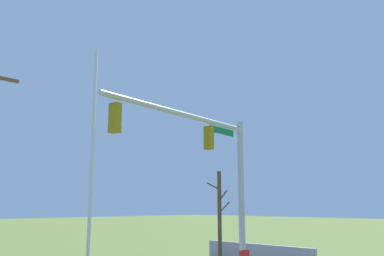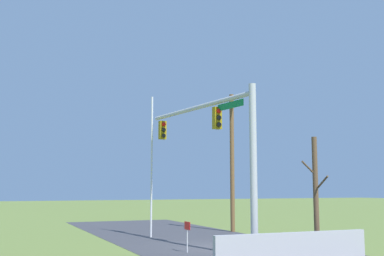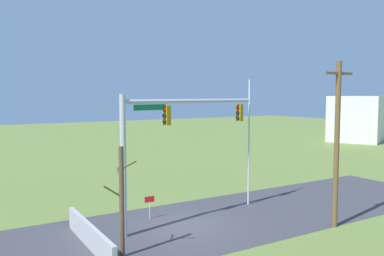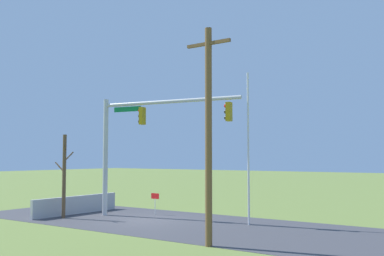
# 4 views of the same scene
# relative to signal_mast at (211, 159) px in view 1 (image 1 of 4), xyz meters

# --- Properties ---
(retaining_fence) EXTENTS (0.20, 6.10, 1.04)m
(retaining_fence) POSITION_rel_signal_mast_xyz_m (4.07, 0.84, -4.19)
(retaining_fence) COLOR #A8A8AD
(retaining_fence) RESTS_ON ground_plane
(signal_mast) EXTENTS (8.33, 1.40, 6.62)m
(signal_mast) POSITION_rel_signal_mast_xyz_m (0.00, 0.00, 0.00)
(signal_mast) COLOR #B2B5BA
(signal_mast) RESTS_ON ground_plane
(flagpole) EXTENTS (0.10, 0.10, 7.49)m
(flagpole) POSITION_rel_signal_mast_xyz_m (-6.16, -1.01, -0.97)
(flagpole) COLOR silver
(flagpole) RESTS_ON ground_plane
(bare_tree) EXTENTS (1.27, 1.02, 4.53)m
(bare_tree) POSITION_rel_signal_mast_xyz_m (3.23, 2.48, -2.39)
(bare_tree) COLOR brown
(bare_tree) RESTS_ON ground_plane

